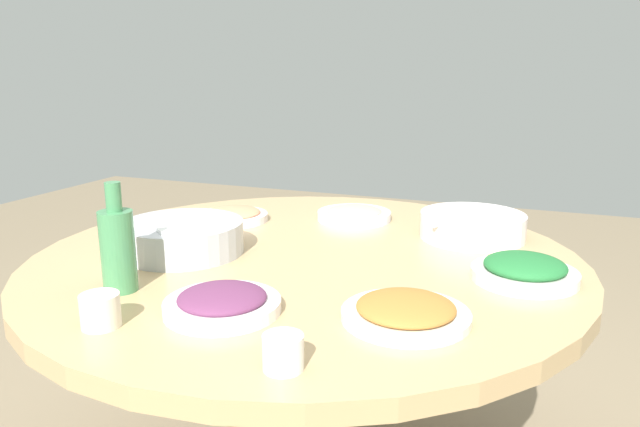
{
  "coord_description": "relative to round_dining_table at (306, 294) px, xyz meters",
  "views": [
    {
      "loc": [
        -0.54,
        1.29,
        1.19
      ],
      "look_at": [
        -0.02,
        -0.05,
        0.84
      ],
      "focal_mm": 33.23,
      "sensor_mm": 36.0,
      "label": 1
    }
  ],
  "objects": [
    {
      "name": "green_bottle",
      "position": [
        0.26,
        0.36,
        0.2
      ],
      "size": [
        0.07,
        0.07,
        0.23
      ],
      "color": "#418251",
      "rests_on": "round_dining_table"
    },
    {
      "name": "round_dining_table",
      "position": [
        0.0,
        0.0,
        0.0
      ],
      "size": [
        1.34,
        1.34,
        0.74
      ],
      "color": "#99999E",
      "rests_on": "ground"
    },
    {
      "name": "rice_bowl",
      "position": [
        0.29,
        0.1,
        0.15
      ],
      "size": [
        0.3,
        0.3,
        0.09
      ],
      "color": "#B2B5BA",
      "rests_on": "round_dining_table"
    },
    {
      "name": "dish_tofu_braise",
      "position": [
        -0.32,
        0.3,
        0.12
      ],
      "size": [
        0.24,
        0.24,
        0.04
      ],
      "color": "silver",
      "rests_on": "round_dining_table"
    },
    {
      "name": "dish_greens",
      "position": [
        -0.51,
        0.0,
        0.13
      ],
      "size": [
        0.23,
        0.23,
        0.06
      ],
      "color": "silver",
      "rests_on": "round_dining_table"
    },
    {
      "name": "dish_shrimp",
      "position": [
        0.33,
        -0.22,
        0.12
      ],
      "size": [
        0.21,
        0.21,
        0.04
      ],
      "color": "silver",
      "rests_on": "round_dining_table"
    },
    {
      "name": "dish_noodles",
      "position": [
        -0.01,
        -0.37,
        0.12
      ],
      "size": [
        0.22,
        0.22,
        0.04
      ],
      "color": "silver",
      "rests_on": "round_dining_table"
    },
    {
      "name": "dish_eggplant",
      "position": [
        0.01,
        0.39,
        0.12
      ],
      "size": [
        0.22,
        0.22,
        0.05
      ],
      "color": "white",
      "rests_on": "round_dining_table"
    },
    {
      "name": "tea_cup_far",
      "position": [
        -0.19,
        0.54,
        0.13
      ],
      "size": [
        0.06,
        0.06,
        0.06
      ],
      "primitive_type": "cylinder",
      "color": "white",
      "rests_on": "round_dining_table"
    },
    {
      "name": "tea_cup_near",
      "position": [
        0.18,
        0.52,
        0.13
      ],
      "size": [
        0.07,
        0.07,
        0.06
      ],
      "primitive_type": "cylinder",
      "color": "beige",
      "rests_on": "round_dining_table"
    },
    {
      "name": "soup_bowl",
      "position": [
        -0.36,
        -0.29,
        0.14
      ],
      "size": [
        0.28,
        0.28,
        0.07
      ],
      "color": "white",
      "rests_on": "round_dining_table"
    }
  ]
}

